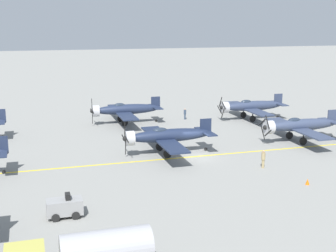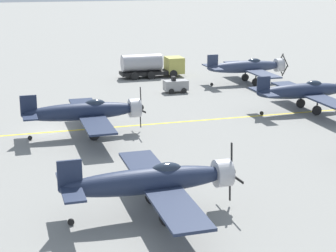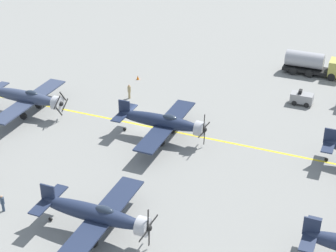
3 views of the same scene
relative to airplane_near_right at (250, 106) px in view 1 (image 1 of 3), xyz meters
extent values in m
plane|color=gray|center=(-15.75, 13.98, -2.01)|extent=(400.00, 400.00, 0.00)
cube|color=yellow|center=(-15.75, 13.98, -2.01)|extent=(0.30, 160.00, 0.01)
ellipsoid|color=#2E3852|center=(0.00, -0.41, 0.04)|extent=(1.50, 9.50, 1.42)
cylinder|color=#B7B7BC|center=(0.00, 4.04, 0.04)|extent=(1.57, 0.90, 1.58)
ellipsoid|color=#232D3D|center=(0.00, 0.73, 0.60)|extent=(0.80, 1.70, 0.76)
cube|color=#2E3852|center=(0.00, 0.35, -0.30)|extent=(12.00, 2.10, 0.16)
cube|color=#2E3852|center=(0.00, -4.50, 0.19)|extent=(4.40, 1.10, 0.12)
cube|color=#2E3852|center=(0.00, -4.50, 0.84)|extent=(0.14, 1.30, 1.60)
sphere|color=black|center=(0.00, 4.54, 0.04)|extent=(0.56, 0.56, 0.56)
cube|color=black|center=(0.76, 4.54, -0.40)|extent=(1.59, 0.06, 1.00)
cube|color=black|center=(0.44, 4.54, 0.80)|extent=(1.00, 0.06, 1.59)
cube|color=black|center=(-0.76, 4.54, 0.48)|extent=(1.59, 0.06, 1.00)
cube|color=black|center=(-0.44, 4.54, -0.72)|extent=(1.00, 0.06, 1.59)
cylinder|color=black|center=(-1.50, 0.35, -0.93)|extent=(0.14, 0.14, 1.26)
cylinder|color=black|center=(-1.50, 0.35, -1.56)|extent=(0.22, 0.90, 0.90)
cylinder|color=black|center=(1.50, 0.35, -0.93)|extent=(0.14, 0.14, 1.26)
cylinder|color=black|center=(1.50, 0.35, -1.56)|extent=(0.22, 0.90, 0.90)
cylinder|color=black|center=(0.00, -4.56, -1.83)|extent=(0.12, 0.36, 0.36)
cube|color=#232D46|center=(-1.31, 34.37, 0.19)|extent=(4.40, 1.10, 0.12)
cube|color=#232D46|center=(-1.31, 34.37, 0.84)|extent=(0.14, 1.30, 1.60)
cylinder|color=black|center=(-1.31, 34.31, -1.83)|extent=(0.12, 0.36, 0.36)
ellipsoid|color=#333E57|center=(-13.39, -0.14, 0.04)|extent=(1.50, 9.50, 1.42)
cylinder|color=#B7B7BC|center=(-13.39, 4.31, 0.04)|extent=(1.58, 0.90, 1.58)
ellipsoid|color=#232D3D|center=(-13.39, 1.00, 0.60)|extent=(0.80, 1.70, 0.76)
cube|color=#333E57|center=(-13.39, 0.62, -0.30)|extent=(12.00, 2.10, 0.16)
cube|color=#333E57|center=(-13.39, -4.23, 0.19)|extent=(4.40, 1.10, 0.12)
cube|color=#333E57|center=(-13.39, -4.23, 0.84)|extent=(0.14, 1.30, 1.60)
sphere|color=black|center=(-13.39, 4.81, 0.04)|extent=(0.56, 0.56, 0.56)
cube|color=black|center=(-12.89, 4.81, -0.68)|extent=(1.12, 0.06, 1.51)
cube|color=black|center=(-12.68, 4.81, 0.54)|extent=(1.51, 0.06, 1.12)
cube|color=black|center=(-13.90, 4.81, 0.75)|extent=(1.12, 0.06, 1.51)
cube|color=black|center=(-14.11, 4.81, -0.47)|extent=(1.51, 0.06, 1.12)
cylinder|color=black|center=(-14.89, 0.62, -0.93)|extent=(0.14, 0.14, 1.26)
cylinder|color=black|center=(-14.89, 0.62, -1.56)|extent=(0.22, 0.90, 0.90)
cylinder|color=black|center=(-11.89, 0.62, -0.93)|extent=(0.14, 0.14, 1.26)
cylinder|color=black|center=(-11.89, 0.62, -1.56)|extent=(0.22, 0.90, 0.90)
cylinder|color=black|center=(-13.39, -4.29, -1.83)|extent=(0.12, 0.36, 0.36)
ellipsoid|color=#202A44|center=(2.58, 17.73, 0.04)|extent=(1.50, 9.50, 1.42)
cylinder|color=#B7B7BC|center=(2.58, 22.18, 0.04)|extent=(1.58, 0.90, 1.58)
ellipsoid|color=#232D3D|center=(2.58, 18.87, 0.60)|extent=(0.80, 1.70, 0.76)
cube|color=#202A44|center=(2.58, 18.49, -0.30)|extent=(12.00, 2.10, 0.16)
cube|color=#202A44|center=(2.58, 13.64, 0.19)|extent=(4.40, 1.10, 0.12)
cube|color=#202A44|center=(2.58, 13.64, 0.84)|extent=(0.14, 1.30, 1.60)
sphere|color=black|center=(2.58, 22.68, 0.04)|extent=(0.56, 0.56, 0.56)
cube|color=black|center=(2.52, 22.68, -0.84)|extent=(0.26, 0.06, 1.76)
cube|color=black|center=(3.46, 22.68, -0.02)|extent=(1.76, 0.06, 0.26)
cube|color=black|center=(2.64, 22.68, 0.91)|extent=(0.26, 0.06, 1.76)
cube|color=black|center=(1.71, 22.68, 0.10)|extent=(1.76, 0.06, 0.26)
cylinder|color=black|center=(1.08, 18.49, -0.93)|extent=(0.14, 0.14, 1.26)
cylinder|color=black|center=(1.08, 18.49, -1.56)|extent=(0.22, 0.90, 0.90)
cylinder|color=black|center=(4.08, 18.49, -0.93)|extent=(0.14, 0.14, 1.26)
cylinder|color=black|center=(4.08, 18.49, -1.56)|extent=(0.22, 0.90, 0.90)
cylinder|color=black|center=(2.58, 13.58, -1.83)|extent=(0.12, 0.36, 0.36)
cube|color=#212B45|center=(-15.96, 33.67, 0.19)|extent=(4.40, 1.10, 0.12)
cube|color=#212B45|center=(-15.96, 33.67, 0.84)|extent=(0.14, 1.30, 1.60)
cylinder|color=black|center=(-15.96, 33.61, -1.83)|extent=(0.12, 0.36, 0.36)
ellipsoid|color=#1C2740|center=(-13.90, 16.52, 0.04)|extent=(1.50, 9.50, 1.42)
cylinder|color=#B7B7BC|center=(-13.90, 20.97, 0.04)|extent=(1.58, 0.90, 1.58)
ellipsoid|color=#232D3D|center=(-13.90, 17.66, 0.60)|extent=(0.80, 1.70, 0.76)
cube|color=#1C2740|center=(-13.90, 17.28, -0.30)|extent=(12.00, 2.10, 0.16)
cube|color=#1C2740|center=(-13.90, 12.43, 0.19)|extent=(4.40, 1.10, 0.12)
cube|color=#1C2740|center=(-13.90, 12.43, 0.84)|extent=(0.14, 1.30, 1.60)
sphere|color=black|center=(-13.90, 21.47, 0.04)|extent=(0.56, 0.56, 0.56)
cube|color=black|center=(-14.77, 21.47, 0.15)|extent=(1.75, 0.06, 0.37)
cube|color=black|center=(-14.02, 21.47, -0.83)|extent=(0.37, 0.06, 1.75)
cube|color=black|center=(-13.03, 21.47, -0.08)|extent=(1.75, 0.06, 0.37)
cube|color=black|center=(-13.79, 21.47, 0.91)|extent=(0.37, 0.06, 1.75)
cylinder|color=black|center=(-15.40, 17.28, -0.93)|extent=(0.14, 0.14, 1.26)
cylinder|color=black|center=(-15.40, 17.28, -1.56)|extent=(0.22, 0.90, 0.90)
cylinder|color=black|center=(-12.40, 17.28, -0.93)|extent=(0.14, 0.14, 1.26)
cylinder|color=black|center=(-12.40, 17.28, -1.56)|extent=(0.22, 0.90, 0.90)
cylinder|color=black|center=(-13.90, 12.37, -1.83)|extent=(0.12, 0.36, 0.36)
cylinder|color=#9E9EA3|center=(-37.33, 27.36, -0.09)|extent=(2.10, 4.96, 2.10)
cube|color=gray|center=(-27.82, 28.89, -1.21)|extent=(1.40, 2.60, 1.10)
cube|color=black|center=(-27.82, 28.63, -0.44)|extent=(0.70, 0.36, 0.44)
cylinder|color=black|center=(-28.51, 29.60, -1.71)|extent=(0.20, 0.60, 0.60)
cylinder|color=black|center=(-27.13, 29.60, -1.71)|extent=(0.20, 0.60, 0.60)
cylinder|color=black|center=(-28.51, 28.17, -1.71)|extent=(0.20, 0.60, 0.60)
cylinder|color=black|center=(-27.13, 28.17, -1.71)|extent=(0.20, 0.60, 0.60)
cylinder|color=#334256|center=(2.96, 9.07, -1.63)|extent=(0.24, 0.24, 0.77)
cylinder|color=#334256|center=(2.96, 9.07, -0.92)|extent=(0.35, 0.35, 0.64)
sphere|color=tan|center=(2.96, 9.07, -0.49)|extent=(0.21, 0.21, 0.21)
cylinder|color=tan|center=(-21.41, 9.28, -1.58)|extent=(0.27, 0.27, 0.87)
cylinder|color=tan|center=(-21.41, 9.28, -0.78)|extent=(0.40, 0.40, 0.72)
sphere|color=tan|center=(-21.41, 9.28, -0.31)|extent=(0.23, 0.23, 0.23)
cone|color=orange|center=(-26.89, 7.83, -1.74)|extent=(0.36, 0.36, 0.55)
camera|label=1|loc=(-60.76, 30.91, 12.03)|focal=50.00mm
camera|label=2|loc=(30.25, 10.75, 11.11)|focal=60.00mm
camera|label=3|loc=(33.62, 37.15, 27.65)|focal=60.00mm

